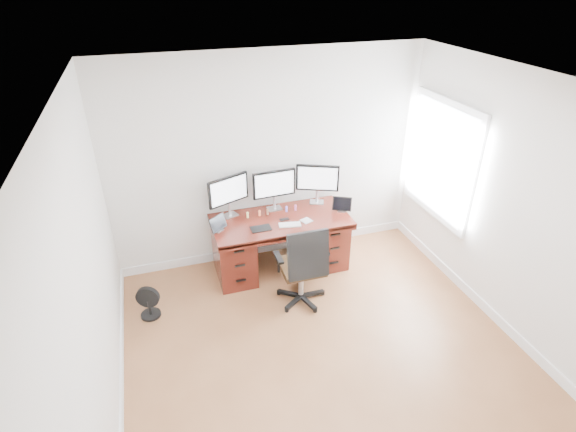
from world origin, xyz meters
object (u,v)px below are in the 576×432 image
object	(u,v)px
office_chair	(303,278)
desk	(280,241)
keyboard	(290,225)
floor_fan	(149,303)
monitor_center	(274,185)

from	to	relation	value
office_chair	desk	bearing A→B (deg)	93.70
desk	keyboard	size ratio (longest dim) A/B	6.42
desk	floor_fan	xyz separation A→B (m)	(-1.68, -0.45, -0.22)
monitor_center	keyboard	size ratio (longest dim) A/B	2.08
monitor_center	keyboard	distance (m)	0.57
desk	keyboard	bearing A→B (deg)	-74.75
floor_fan	monitor_center	bearing A→B (deg)	41.54
keyboard	desk	bearing A→B (deg)	115.72
floor_fan	keyboard	xyz separation A→B (m)	(1.74, 0.24, 0.57)
monitor_center	keyboard	world-z (taller)	monitor_center
desk	floor_fan	size ratio (longest dim) A/B	4.42
office_chair	floor_fan	xyz separation A→B (m)	(-1.72, 0.30, -0.16)
desk	floor_fan	world-z (taller)	desk
desk	monitor_center	xyz separation A→B (m)	(0.00, 0.24, 0.68)
floor_fan	monitor_center	size ratio (longest dim) A/B	0.70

